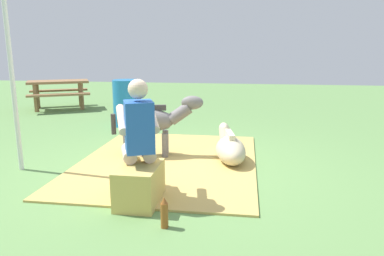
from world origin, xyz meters
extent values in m
plane|color=#608C4C|center=(0.00, 0.00, 0.00)|extent=(24.00, 24.00, 0.00)
cube|color=tan|center=(0.24, 0.10, 0.01)|extent=(3.15, 2.44, 0.02)
cube|color=tan|center=(-1.16, 0.10, 0.20)|extent=(0.61, 0.40, 0.40)
cylinder|color=beige|center=(-0.96, 0.27, 0.47)|extent=(0.42, 0.28, 0.14)
cylinder|color=beige|center=(-0.78, 0.35, 0.20)|extent=(0.11, 0.11, 0.40)
cube|color=black|center=(-0.78, 0.35, 0.03)|extent=(0.24, 0.18, 0.06)
cylinder|color=beige|center=(-0.89, 0.09, 0.47)|extent=(0.42, 0.28, 0.14)
cylinder|color=beige|center=(-0.70, 0.16, 0.20)|extent=(0.11, 0.11, 0.40)
cube|color=black|center=(-0.70, 0.16, 0.03)|extent=(0.24, 0.18, 0.06)
cube|color=#2659B2|center=(-1.11, 0.10, 0.80)|extent=(0.38, 0.37, 0.52)
cylinder|color=beige|center=(-1.01, 0.32, 0.85)|extent=(0.50, 0.28, 0.26)
cylinder|color=beige|center=(-0.88, 0.02, 0.85)|extent=(0.50, 0.28, 0.26)
sphere|color=beige|center=(-1.11, 0.10, 1.18)|extent=(0.20, 0.20, 0.20)
ellipsoid|color=slate|center=(0.45, 0.48, 0.55)|extent=(0.46, 0.88, 0.34)
cylinder|color=slate|center=(0.60, 0.22, 0.19)|extent=(0.09, 0.09, 0.38)
cylinder|color=slate|center=(0.40, 0.18, 0.19)|extent=(0.09, 0.09, 0.38)
cylinder|color=slate|center=(0.50, 0.77, 0.19)|extent=(0.09, 0.09, 0.38)
cylinder|color=slate|center=(0.31, 0.73, 0.19)|extent=(0.09, 0.09, 0.38)
cylinder|color=slate|center=(0.54, -0.02, 0.65)|extent=(0.24, 0.39, 0.33)
ellipsoid|color=slate|center=(0.57, -0.19, 0.81)|extent=(0.21, 0.34, 0.20)
cube|color=#3A3838|center=(0.45, 0.48, 0.74)|extent=(0.17, 0.60, 0.08)
cylinder|color=#3A3838|center=(0.37, 0.94, 0.50)|extent=(0.07, 0.07, 0.30)
ellipsoid|color=beige|center=(0.35, -0.77, 0.18)|extent=(0.94, 0.56, 0.36)
cube|color=beige|center=(0.88, -0.67, 0.05)|extent=(0.32, 0.29, 0.10)
cylinder|color=beige|center=(0.90, -0.66, 0.24)|extent=(0.31, 0.23, 0.30)
ellipsoid|color=beige|center=(1.07, -0.63, 0.32)|extent=(0.32, 0.21, 0.20)
cube|color=beige|center=(0.43, -0.75, 0.38)|extent=(0.45, 0.16, 0.08)
cylinder|color=brown|center=(-1.64, -0.27, 0.12)|extent=(0.07, 0.07, 0.23)
cone|color=brown|center=(-1.64, -0.27, 0.26)|extent=(0.06, 0.06, 0.06)
cylinder|color=#1E72B2|center=(2.54, 1.46, 0.47)|extent=(0.55, 0.55, 0.95)
cylinder|color=silver|center=(-0.36, 1.97, 1.22)|extent=(0.06, 0.06, 2.44)
cube|color=olive|center=(4.30, 3.90, 0.72)|extent=(1.32, 1.65, 0.06)
cube|color=olive|center=(4.77, 4.15, 0.44)|extent=(0.92, 1.44, 0.05)
cube|color=olive|center=(3.83, 3.65, 0.44)|extent=(0.92, 1.44, 0.05)
cube|color=olive|center=(3.79, 4.25, 0.34)|extent=(0.08, 0.08, 0.69)
cube|color=olive|center=(4.29, 4.52, 0.34)|extent=(0.08, 0.08, 0.69)
cube|color=olive|center=(4.31, 3.28, 0.34)|extent=(0.08, 0.08, 0.69)
cube|color=olive|center=(4.80, 3.54, 0.34)|extent=(0.08, 0.08, 0.69)
camera|label=1|loc=(-4.57, -0.95, 1.58)|focal=33.93mm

